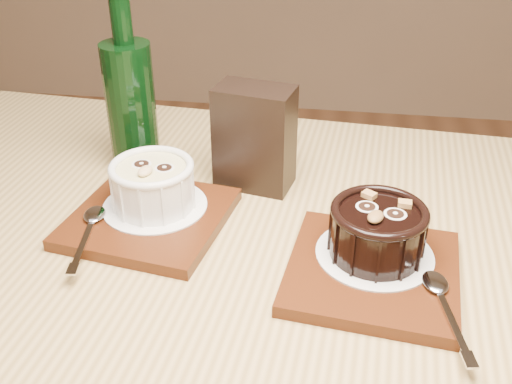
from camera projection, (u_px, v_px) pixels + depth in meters
table at (270, 322)px, 0.72m from camera, size 1.26×0.89×0.75m
tray_left at (149, 218)px, 0.74m from camera, size 0.21×0.21×0.01m
doily_left at (155, 205)px, 0.75m from camera, size 0.13×0.13×0.00m
ramekin_white at (153, 183)px, 0.73m from camera, size 0.10×0.10×0.06m
spoon_left at (88, 231)px, 0.70m from camera, size 0.05×0.14×0.01m
tray_right at (372, 272)px, 0.65m from camera, size 0.20×0.20×0.01m
doily_right at (374, 254)px, 0.66m from camera, size 0.13×0.13×0.00m
ramekin_dark at (378, 229)px, 0.64m from camera, size 0.11×0.11×0.06m
spoon_right at (446, 305)px, 0.59m from camera, size 0.05×0.14×0.01m
condiment_stand at (255, 138)px, 0.79m from camera, size 0.11×0.08×0.14m
green_bottle at (131, 102)px, 0.82m from camera, size 0.07×0.07×0.25m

